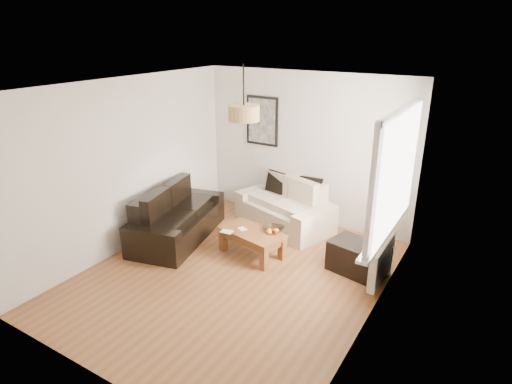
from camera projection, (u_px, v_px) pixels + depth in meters
The scene contains 21 objects.
floor at pixel (234, 275), 6.02m from camera, with size 4.50×4.50×0.00m, color brown.
ceiling at pixel (230, 86), 5.09m from camera, with size 3.80×4.50×0.00m, color white, non-canonical shape.
wall_back at pixel (306, 149), 7.35m from camera, with size 3.80×0.04×2.60m, color silver, non-canonical shape.
wall_front at pixel (88, 265), 3.76m from camera, with size 3.80×0.04×2.60m, color silver, non-canonical shape.
wall_left at pixel (128, 165), 6.47m from camera, with size 0.04×4.50×2.60m, color silver, non-canonical shape.
wall_right at pixel (377, 220), 4.64m from camera, with size 0.04×4.50×2.60m, color silver, non-canonical shape.
window_bay at pixel (396, 173), 5.19m from camera, with size 0.14×1.90×1.60m, color white, non-canonical shape.
radiator at pixel (382, 260), 5.64m from camera, with size 0.10×0.90×0.52m, color white.
poster at pixel (262, 121), 7.59m from camera, with size 0.62×0.04×0.87m, color black, non-canonical shape.
pendant_shade at pixel (244, 113), 5.46m from camera, with size 0.40×0.40×0.20m, color tan.
loveseat_cream at pixel (284, 204), 7.36m from camera, with size 1.64×0.90×0.82m, color beige, non-canonical shape.
sofa_leather at pixel (177, 215), 6.96m from camera, with size 1.85×0.90×0.80m, color black, non-canonical shape.
coffee_table at pixel (252, 243), 6.49m from camera, with size 0.97×0.53×0.40m, color brown, non-canonical shape.
ottoman at pixel (358, 258), 6.02m from camera, with size 0.77×0.50×0.44m, color black.
cushion_left at pixel (277, 182), 7.55m from camera, with size 0.38×0.12×0.38m, color black.
cushion_right at pixel (310, 188), 7.23m from camera, with size 0.38×0.12×0.38m, color black.
fruit_bowl at pixel (275, 229), 6.40m from camera, with size 0.27×0.27×0.07m, color black.
orange_a at pixel (270, 232), 6.30m from camera, with size 0.08×0.08×0.08m, color orange.
orange_b at pixel (276, 231), 6.32m from camera, with size 0.09×0.09×0.09m, color #FF5B15.
orange_c at pixel (269, 231), 6.33m from camera, with size 0.08×0.08×0.08m, color orange.
papers at pixel (227, 232), 6.40m from camera, with size 0.18×0.13×0.01m, color white.
Camera 1 is at (2.96, -4.29, 3.24)m, focal length 30.11 mm.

